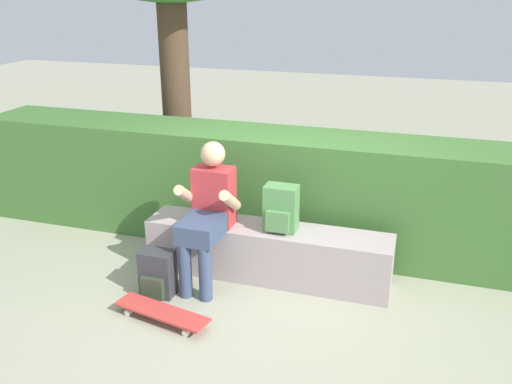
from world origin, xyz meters
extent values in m
plane|color=gray|center=(0.00, 0.00, 0.00)|extent=(24.00, 24.00, 0.00)
cube|color=#A39293|center=(0.00, 0.32, 0.24)|extent=(2.17, 0.42, 0.48)
cube|color=#B73338|center=(-0.47, 0.25, 0.74)|extent=(0.34, 0.22, 0.52)
sphere|color=#D8AD84|center=(-0.47, 0.25, 1.12)|extent=(0.21, 0.21, 0.21)
cube|color=#384766|center=(-0.47, -0.06, 0.56)|extent=(0.32, 0.40, 0.17)
cylinder|color=#384766|center=(-0.56, -0.21, 0.24)|extent=(0.11, 0.11, 0.48)
cylinder|color=#384766|center=(-0.38, -0.21, 0.24)|extent=(0.11, 0.11, 0.48)
cylinder|color=#D8AD84|center=(-0.67, 0.11, 0.78)|extent=(0.09, 0.33, 0.27)
cylinder|color=#D8AD84|center=(-0.27, 0.11, 0.78)|extent=(0.09, 0.33, 0.27)
cube|color=#BC3833|center=(-0.58, -0.60, 0.08)|extent=(0.82, 0.35, 0.02)
cylinder|color=silver|center=(-0.29, -0.58, 0.03)|extent=(0.06, 0.04, 0.05)
cylinder|color=silver|center=(-0.32, -0.73, 0.03)|extent=(0.06, 0.04, 0.05)
cylinder|color=silver|center=(-0.84, -0.47, 0.03)|extent=(0.06, 0.04, 0.05)
cylinder|color=silver|center=(-0.87, -0.62, 0.03)|extent=(0.06, 0.04, 0.05)
cube|color=#51894C|center=(0.12, 0.32, 0.68)|extent=(0.28, 0.18, 0.40)
cube|color=#53864D|center=(0.12, 0.20, 0.60)|extent=(0.20, 0.05, 0.18)
cube|color=#333338|center=(-0.79, -0.25, 0.20)|extent=(0.28, 0.18, 0.40)
cube|color=#303D2A|center=(-0.79, -0.36, 0.12)|extent=(0.20, 0.05, 0.18)
cube|color=#3D6A2E|center=(-0.05, 1.05, 0.56)|extent=(6.47, 0.73, 1.12)
cylinder|color=#473323|center=(-1.56, 1.87, 1.56)|extent=(0.33, 0.33, 3.12)
camera|label=1|loc=(1.21, -3.84, 2.47)|focal=38.37mm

